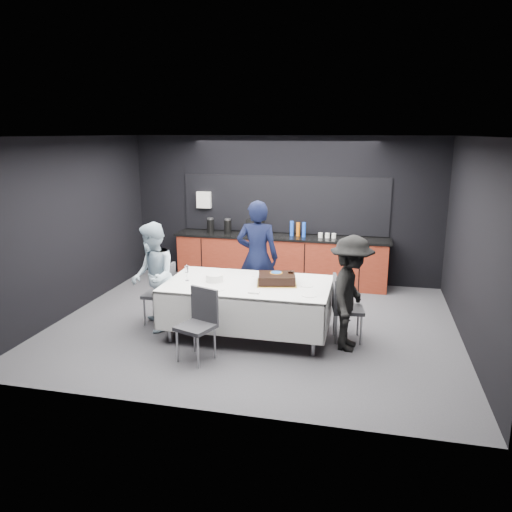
# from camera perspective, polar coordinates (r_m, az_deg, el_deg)

# --- Properties ---
(ground) EXTENTS (6.00, 6.00, 0.00)m
(ground) POSITION_cam_1_polar(r_m,az_deg,el_deg) (7.71, -0.17, -7.78)
(ground) COLOR #444449
(ground) RESTS_ON ground
(room_shell) EXTENTS (6.04, 5.04, 2.82)m
(room_shell) POSITION_cam_1_polar(r_m,az_deg,el_deg) (7.23, -0.18, 6.05)
(room_shell) COLOR white
(room_shell) RESTS_ON ground
(kitchenette) EXTENTS (4.10, 0.64, 2.05)m
(kitchenette) POSITION_cam_1_polar(r_m,az_deg,el_deg) (9.61, 2.75, 0.03)
(kitchenette) COLOR maroon
(kitchenette) RESTS_ON ground
(party_table) EXTENTS (2.32, 1.32, 0.78)m
(party_table) POSITION_cam_1_polar(r_m,az_deg,el_deg) (7.12, -0.91, -4.14)
(party_table) COLOR #99999E
(party_table) RESTS_ON ground
(cake_assembly) EXTENTS (0.63, 0.55, 0.17)m
(cake_assembly) POSITION_cam_1_polar(r_m,az_deg,el_deg) (7.04, 2.40, -2.61)
(cake_assembly) COLOR gold
(cake_assembly) RESTS_ON party_table
(plate_stack) EXTENTS (0.24, 0.24, 0.10)m
(plate_stack) POSITION_cam_1_polar(r_m,az_deg,el_deg) (7.16, -4.75, -2.51)
(plate_stack) COLOR white
(plate_stack) RESTS_ON party_table
(loose_plate_near) EXTENTS (0.22, 0.22, 0.01)m
(loose_plate_near) POSITION_cam_1_polar(r_m,az_deg,el_deg) (6.81, -4.50, -3.77)
(loose_plate_near) COLOR white
(loose_plate_near) RESTS_ON party_table
(loose_plate_right_a) EXTENTS (0.18, 0.18, 0.01)m
(loose_plate_right_a) POSITION_cam_1_polar(r_m,az_deg,el_deg) (6.97, 5.83, -3.39)
(loose_plate_right_a) COLOR white
(loose_plate_right_a) RESTS_ON party_table
(loose_plate_right_b) EXTENTS (0.19, 0.19, 0.01)m
(loose_plate_right_b) POSITION_cam_1_polar(r_m,az_deg,el_deg) (6.57, 6.07, -4.48)
(loose_plate_right_b) COLOR white
(loose_plate_right_b) RESTS_ON party_table
(loose_plate_far) EXTENTS (0.18, 0.18, 0.01)m
(loose_plate_far) POSITION_cam_1_polar(r_m,az_deg,el_deg) (7.42, 0.09, -2.23)
(loose_plate_far) COLOR white
(loose_plate_far) RESTS_ON party_table
(fork_pile) EXTENTS (0.15, 0.10, 0.02)m
(fork_pile) POSITION_cam_1_polar(r_m,az_deg,el_deg) (6.63, -0.24, -4.17)
(fork_pile) COLOR white
(fork_pile) RESTS_ON party_table
(champagne_flute) EXTENTS (0.06, 0.06, 0.22)m
(champagne_flute) POSITION_cam_1_polar(r_m,az_deg,el_deg) (7.20, -7.93, -1.59)
(champagne_flute) COLOR white
(champagne_flute) RESTS_ON party_table
(chair_left) EXTENTS (0.43, 0.43, 0.92)m
(chair_left) POSITION_cam_1_polar(r_m,az_deg,el_deg) (7.71, -10.54, -3.79)
(chair_left) COLOR #2C2D31
(chair_left) RESTS_ON ground
(chair_right) EXTENTS (0.48, 0.48, 0.92)m
(chair_right) POSITION_cam_1_polar(r_m,az_deg,el_deg) (7.08, 9.85, -5.37)
(chair_right) COLOR #2C2D31
(chair_right) RESTS_ON ground
(chair_near) EXTENTS (0.54, 0.54, 0.92)m
(chair_near) POSITION_cam_1_polar(r_m,az_deg,el_deg) (6.46, -6.48, -7.17)
(chair_near) COLOR #2C2D31
(chair_near) RESTS_ON ground
(person_center) EXTENTS (0.70, 0.48, 1.83)m
(person_center) POSITION_cam_1_polar(r_m,az_deg,el_deg) (7.92, 0.16, -0.18)
(person_center) COLOR black
(person_center) RESTS_ON ground
(person_left) EXTENTS (0.91, 0.98, 1.60)m
(person_left) POSITION_cam_1_polar(r_m,az_deg,el_deg) (7.43, -11.70, -2.38)
(person_left) COLOR #A4BDCF
(person_left) RESTS_ON ground
(person_right) EXTENTS (0.70, 1.07, 1.56)m
(person_right) POSITION_cam_1_polar(r_m,az_deg,el_deg) (6.74, 10.76, -4.23)
(person_right) COLOR black
(person_right) RESTS_ON ground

